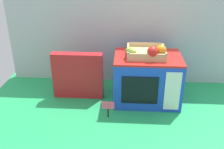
# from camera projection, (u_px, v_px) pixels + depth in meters

# --- Properties ---
(ground_plane) EXTENTS (1.70, 1.70, 0.00)m
(ground_plane) POSITION_uv_depth(u_px,v_px,m) (124.00, 97.00, 1.65)
(ground_plane) COLOR #219E54
(ground_plane) RESTS_ON ground
(display_back_panel) EXTENTS (1.61, 0.03, 0.68)m
(display_back_panel) POSITION_uv_depth(u_px,v_px,m) (126.00, 34.00, 1.75)
(display_back_panel) COLOR #B7BABF
(display_back_panel) RESTS_ON ground
(toy_microwave) EXTENTS (0.39, 0.30, 0.29)m
(toy_microwave) POSITION_uv_depth(u_px,v_px,m) (147.00, 78.00, 1.58)
(toy_microwave) COLOR blue
(toy_microwave) RESTS_ON ground
(food_groups_crate) EXTENTS (0.24, 0.22, 0.08)m
(food_groups_crate) POSITION_uv_depth(u_px,v_px,m) (148.00, 52.00, 1.49)
(food_groups_crate) COLOR tan
(food_groups_crate) RESTS_ON toy_microwave
(cookie_set_box) EXTENTS (0.31, 0.06, 0.29)m
(cookie_set_box) POSITION_uv_depth(u_px,v_px,m) (78.00, 75.00, 1.61)
(cookie_set_box) COLOR red
(cookie_set_box) RESTS_ON ground
(price_sign) EXTENTS (0.07, 0.01, 0.10)m
(price_sign) POSITION_uv_depth(u_px,v_px,m) (108.00, 107.00, 1.43)
(price_sign) COLOR black
(price_sign) RESTS_ON ground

